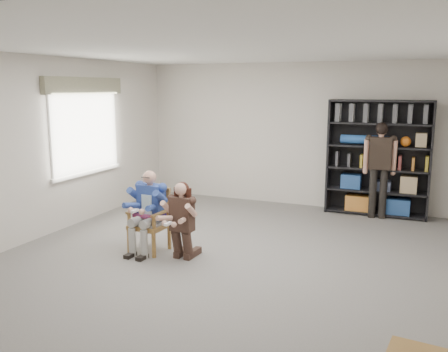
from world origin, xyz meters
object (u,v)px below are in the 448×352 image
at_px(kneeling_woman, 181,221).
at_px(standing_man, 379,171).
at_px(seated_man, 149,211).
at_px(bookshelf, 378,158).
at_px(armchair, 149,221).

bearing_deg(kneeling_woman, standing_man, 58.10).
distance_m(seated_man, bookshelf, 4.37).
xyz_separation_m(armchair, standing_man, (2.83, 3.12, 0.40)).
height_order(armchair, bookshelf, bookshelf).
bearing_deg(standing_man, kneeling_woman, -131.00).
relative_size(armchair, kneeling_woman, 0.84).
distance_m(armchair, seated_man, 0.14).
bearing_deg(bookshelf, armchair, -129.90).
bearing_deg(kneeling_woman, seated_man, 171.28).
height_order(armchair, seated_man, seated_man).
bearing_deg(armchair, standing_man, 50.67).
relative_size(armchair, standing_man, 0.53).
bearing_deg(standing_man, bookshelf, 97.14).
bearing_deg(bookshelf, seated_man, -129.90).
xyz_separation_m(armchair, seated_man, (0.00, 0.00, 0.14)).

